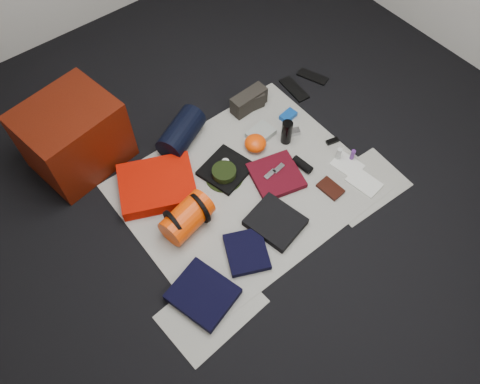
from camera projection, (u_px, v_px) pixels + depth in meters
floor at (245, 188)px, 3.25m from camera, size 4.50×4.50×0.02m
newspaper_mat at (245, 187)px, 3.24m from camera, size 1.60×1.30×0.01m
newspaper_sheet_front_left at (212, 309)px, 2.77m from camera, size 0.61×0.44×0.00m
newspaper_sheet_front_right at (363, 186)px, 3.25m from camera, size 0.60×0.43×0.00m
red_cabinet at (74, 136)px, 3.16m from camera, size 0.68×0.60×0.51m
sleeping_pad at (157, 185)px, 3.19m from camera, size 0.63×0.59×0.09m
stuff_sack at (187, 218)px, 2.99m from camera, size 0.37×0.26×0.20m
sack_strap_left at (174, 225)px, 2.95m from camera, size 0.02×0.22×0.22m
sack_strap_right at (200, 208)px, 3.02m from camera, size 0.03×0.22×0.22m
navy_duffel at (181, 133)px, 3.37m from camera, size 0.44×0.35×0.20m
boonie_brim at (224, 176)px, 3.28m from camera, size 0.36×0.36×0.01m
boonie_crown at (224, 173)px, 3.24m from camera, size 0.17×0.17×0.08m
hiking_boot_left at (249, 101)px, 3.57m from camera, size 0.30×0.12×0.15m
hiking_boot_right at (248, 103)px, 3.57m from camera, size 0.27×0.14×0.13m
flip_flop_left at (294, 89)px, 3.74m from camera, size 0.13×0.29×0.02m
flip_flop_right at (313, 77)px, 3.82m from camera, size 0.18×0.26×0.01m
trousers_navy_a at (203, 294)px, 2.79m from camera, size 0.40×0.43×0.06m
trousers_navy_b at (247, 252)px, 2.95m from camera, size 0.35×0.37×0.04m
trousers_charcoal at (275, 222)px, 3.06m from camera, size 0.35×0.39×0.05m
black_tshirt at (226, 169)px, 3.30m from camera, size 0.38×0.37×0.03m
red_shirt at (276, 176)px, 3.26m from camera, size 0.40×0.40×0.04m
orange_stuff_sack at (255, 143)px, 3.38m from camera, size 0.20×0.20×0.10m
first_aid_pouch at (261, 133)px, 3.46m from camera, size 0.21×0.16×0.05m
water_bottle at (287, 132)px, 3.37m from camera, size 0.10×0.10×0.20m
speaker at (302, 165)px, 3.30m from camera, size 0.08×0.16×0.06m
compact_camera at (294, 132)px, 3.48m from camera, size 0.11×0.09×0.04m
cyan_case at (288, 116)px, 3.56m from camera, size 0.13×0.09×0.04m
toiletry_purple at (352, 155)px, 3.33m from camera, size 0.04×0.04×0.09m
toiletry_clear at (339, 154)px, 3.33m from camera, size 0.04×0.04×0.10m
paperback_book at (330, 188)px, 3.22m from camera, size 0.12×0.18×0.02m
map_booklet at (364, 182)px, 3.25m from camera, size 0.18×0.24×0.01m
map_printout at (347, 165)px, 3.33m from camera, size 0.19×0.23×0.01m
sunglasses at (332, 141)px, 3.44m from camera, size 0.10×0.06×0.02m
key_cluster at (214, 309)px, 2.76m from camera, size 0.09×0.09×0.01m
tape_roll at (225, 162)px, 3.29m from camera, size 0.05×0.05×0.04m
energy_bar_a at (270, 174)px, 3.23m from camera, size 0.10×0.05×0.01m
energy_bar_b at (279, 168)px, 3.26m from camera, size 0.10×0.05×0.01m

